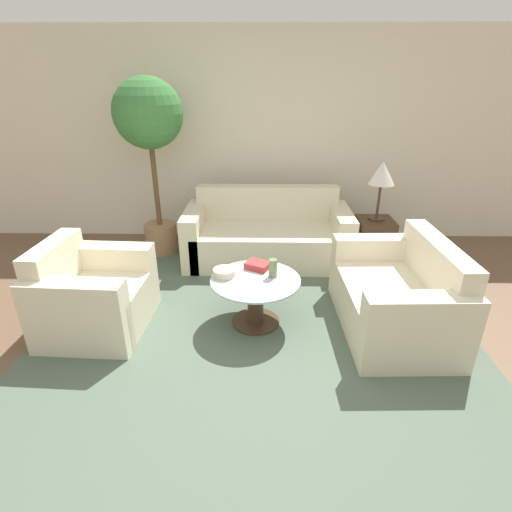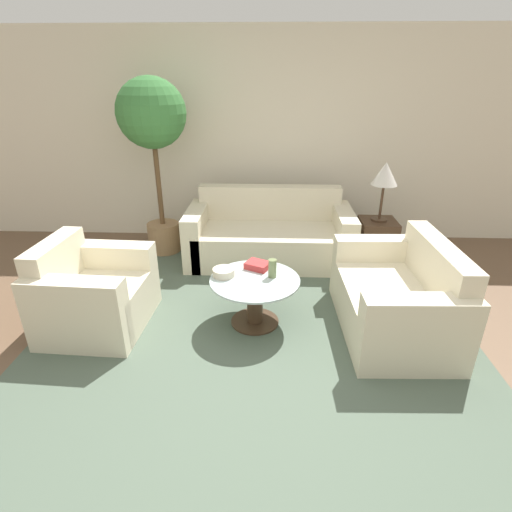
{
  "view_description": "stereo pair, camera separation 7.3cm",
  "coord_description": "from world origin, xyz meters",
  "px_view_note": "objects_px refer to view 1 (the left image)",
  "views": [
    {
      "loc": [
        0.07,
        -2.3,
        2.06
      ],
      "look_at": [
        0.01,
        1.01,
        0.55
      ],
      "focal_mm": 28.0,
      "sensor_mm": 36.0,
      "label": 1
    },
    {
      "loc": [
        0.14,
        -2.3,
        2.06
      ],
      "look_at": [
        0.01,
        1.01,
        0.55
      ],
      "focal_mm": 28.0,
      "sensor_mm": 36.0,
      "label": 2
    }
  ],
  "objects_px": {
    "table_lamp": "(382,175)",
    "coffee_table": "(256,295)",
    "sofa_main": "(267,236)",
    "potted_plant": "(150,129)",
    "book_stack": "(258,265)",
    "loveseat": "(400,299)",
    "vase": "(273,268)",
    "armchair": "(91,298)",
    "bowl": "(224,273)"
  },
  "relations": [
    {
      "from": "sofa_main",
      "to": "coffee_table",
      "type": "relative_size",
      "value": 2.44
    },
    {
      "from": "sofa_main",
      "to": "loveseat",
      "type": "relative_size",
      "value": 1.42
    },
    {
      "from": "vase",
      "to": "table_lamp",
      "type": "bearing_deg",
      "value": 46.63
    },
    {
      "from": "sofa_main",
      "to": "vase",
      "type": "distance_m",
      "value": 1.39
    },
    {
      "from": "vase",
      "to": "book_stack",
      "type": "distance_m",
      "value": 0.22
    },
    {
      "from": "bowl",
      "to": "book_stack",
      "type": "height_order",
      "value": "bowl"
    },
    {
      "from": "sofa_main",
      "to": "potted_plant",
      "type": "relative_size",
      "value": 0.93
    },
    {
      "from": "table_lamp",
      "to": "book_stack",
      "type": "distance_m",
      "value": 1.86
    },
    {
      "from": "sofa_main",
      "to": "armchair",
      "type": "distance_m",
      "value": 2.15
    },
    {
      "from": "coffee_table",
      "to": "potted_plant",
      "type": "bearing_deg",
      "value": 127.62
    },
    {
      "from": "vase",
      "to": "bowl",
      "type": "xyz_separation_m",
      "value": [
        -0.43,
        0.0,
        -0.05
      ]
    },
    {
      "from": "armchair",
      "to": "potted_plant",
      "type": "height_order",
      "value": "potted_plant"
    },
    {
      "from": "sofa_main",
      "to": "loveseat",
      "type": "xyz_separation_m",
      "value": [
        1.14,
        -1.45,
        0.0
      ]
    },
    {
      "from": "armchair",
      "to": "coffee_table",
      "type": "height_order",
      "value": "armchair"
    },
    {
      "from": "sofa_main",
      "to": "vase",
      "type": "xyz_separation_m",
      "value": [
        0.04,
        -1.37,
        0.25
      ]
    },
    {
      "from": "loveseat",
      "to": "table_lamp",
      "type": "relative_size",
      "value": 2.04
    },
    {
      "from": "potted_plant",
      "to": "vase",
      "type": "xyz_separation_m",
      "value": [
        1.37,
        -1.53,
        -0.98
      ]
    },
    {
      "from": "bowl",
      "to": "loveseat",
      "type": "bearing_deg",
      "value": -3.25
    },
    {
      "from": "loveseat",
      "to": "table_lamp",
      "type": "distance_m",
      "value": 1.58
    },
    {
      "from": "armchair",
      "to": "vase",
      "type": "distance_m",
      "value": 1.61
    },
    {
      "from": "coffee_table",
      "to": "vase",
      "type": "distance_m",
      "value": 0.29
    },
    {
      "from": "sofa_main",
      "to": "book_stack",
      "type": "relative_size",
      "value": 7.51
    },
    {
      "from": "coffee_table",
      "to": "vase",
      "type": "xyz_separation_m",
      "value": [
        0.15,
        0.05,
        0.24
      ]
    },
    {
      "from": "coffee_table",
      "to": "table_lamp",
      "type": "relative_size",
      "value": 1.18
    },
    {
      "from": "armchair",
      "to": "potted_plant",
      "type": "distance_m",
      "value": 2.06
    },
    {
      "from": "sofa_main",
      "to": "table_lamp",
      "type": "height_order",
      "value": "table_lamp"
    },
    {
      "from": "table_lamp",
      "to": "coffee_table",
      "type": "bearing_deg",
      "value": -135.59
    },
    {
      "from": "table_lamp",
      "to": "book_stack",
      "type": "height_order",
      "value": "table_lamp"
    },
    {
      "from": "loveseat",
      "to": "coffee_table",
      "type": "xyz_separation_m",
      "value": [
        -1.26,
        0.03,
        0.01
      ]
    },
    {
      "from": "loveseat",
      "to": "bowl",
      "type": "relative_size",
      "value": 6.97
    },
    {
      "from": "potted_plant",
      "to": "book_stack",
      "type": "xyz_separation_m",
      "value": [
        1.23,
        -1.37,
        -1.03
      ]
    },
    {
      "from": "book_stack",
      "to": "loveseat",
      "type": "bearing_deg",
      "value": 15.11
    },
    {
      "from": "sofa_main",
      "to": "potted_plant",
      "type": "distance_m",
      "value": 1.82
    },
    {
      "from": "potted_plant",
      "to": "bowl",
      "type": "distance_m",
      "value": 2.06
    },
    {
      "from": "sofa_main",
      "to": "potted_plant",
      "type": "xyz_separation_m",
      "value": [
        -1.33,
        0.16,
        1.22
      ]
    },
    {
      "from": "coffee_table",
      "to": "book_stack",
      "type": "distance_m",
      "value": 0.28
    },
    {
      "from": "book_stack",
      "to": "sofa_main",
      "type": "bearing_deg",
      "value": 111.69
    },
    {
      "from": "potted_plant",
      "to": "table_lamp",
      "type": "bearing_deg",
      "value": -5.12
    },
    {
      "from": "armchair",
      "to": "coffee_table",
      "type": "distance_m",
      "value": 1.44
    },
    {
      "from": "armchair",
      "to": "vase",
      "type": "relative_size",
      "value": 5.77
    },
    {
      "from": "table_lamp",
      "to": "bowl",
      "type": "distance_m",
      "value": 2.17
    },
    {
      "from": "sofa_main",
      "to": "armchair",
      "type": "xyz_separation_m",
      "value": [
        -1.55,
        -1.49,
        0.01
      ]
    },
    {
      "from": "coffee_table",
      "to": "bowl",
      "type": "bearing_deg",
      "value": 168.98
    },
    {
      "from": "loveseat",
      "to": "table_lamp",
      "type": "height_order",
      "value": "table_lamp"
    },
    {
      "from": "coffee_table",
      "to": "table_lamp",
      "type": "bearing_deg",
      "value": 44.41
    },
    {
      "from": "armchair",
      "to": "table_lamp",
      "type": "xyz_separation_m",
      "value": [
        2.81,
        1.42,
        0.76
      ]
    },
    {
      "from": "bowl",
      "to": "book_stack",
      "type": "xyz_separation_m",
      "value": [
        0.29,
        0.16,
        -0.0
      ]
    },
    {
      "from": "bowl",
      "to": "book_stack",
      "type": "distance_m",
      "value": 0.33
    },
    {
      "from": "potted_plant",
      "to": "armchair",
      "type": "bearing_deg",
      "value": -97.53
    },
    {
      "from": "sofa_main",
      "to": "book_stack",
      "type": "height_order",
      "value": "sofa_main"
    }
  ]
}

